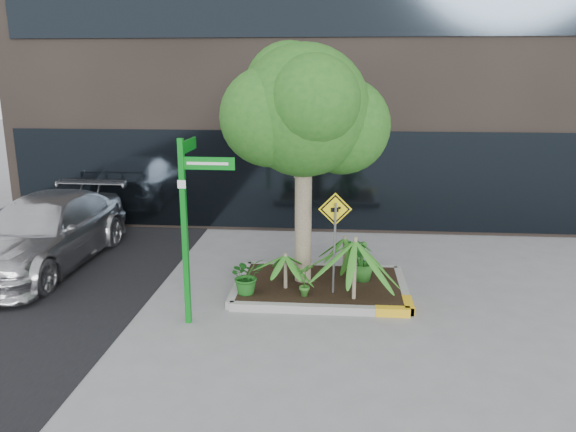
# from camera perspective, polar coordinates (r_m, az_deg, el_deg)

# --- Properties ---
(ground) EXTENTS (80.00, 80.00, 0.00)m
(ground) POSITION_cam_1_polar(r_m,az_deg,el_deg) (10.86, 2.19, -8.08)
(ground) COLOR gray
(ground) RESTS_ON ground
(planter) EXTENTS (3.35, 2.36, 0.15)m
(planter) POSITION_cam_1_polar(r_m,az_deg,el_deg) (11.07, 3.46, -7.08)
(planter) COLOR #9E9E99
(planter) RESTS_ON ground
(tree) EXTENTS (3.16, 2.80, 4.74)m
(tree) POSITION_cam_1_polar(r_m,az_deg,el_deg) (10.53, 1.62, 10.64)
(tree) COLOR tan
(tree) RESTS_ON ground
(palm_front) EXTENTS (1.32, 1.32, 1.46)m
(palm_front) POSITION_cam_1_polar(r_m,az_deg,el_deg) (10.03, 6.87, -2.53)
(palm_front) COLOR tan
(palm_front) RESTS_ON ground
(palm_left) EXTENTS (0.78, 0.78, 0.86)m
(palm_left) POSITION_cam_1_polar(r_m,az_deg,el_deg) (10.60, -0.26, -4.05)
(palm_left) COLOR tan
(palm_left) RESTS_ON ground
(palm_back) EXTENTS (0.84, 0.84, 0.93)m
(palm_back) POSITION_cam_1_polar(r_m,az_deg,el_deg) (11.59, 5.79, -2.24)
(palm_back) COLOR tan
(palm_back) RESTS_ON ground
(parked_car) EXTENTS (2.30, 5.30, 1.52)m
(parked_car) POSITION_cam_1_polar(r_m,az_deg,el_deg) (13.37, -23.61, -1.54)
(parked_car) COLOR #BABABF
(parked_car) RESTS_ON ground
(shrub_a) EXTENTS (0.86, 0.86, 0.70)m
(shrub_a) POSITION_cam_1_polar(r_m,az_deg,el_deg) (10.47, -4.21, -6.03)
(shrub_a) COLOR #1B5F1B
(shrub_a) RESTS_ON planter
(shrub_b) EXTENTS (0.57, 0.57, 0.84)m
(shrub_b) POSITION_cam_1_polar(r_m,az_deg,el_deg) (11.17, 7.57, -4.43)
(shrub_b) COLOR #235F1C
(shrub_b) RESTS_ON planter
(shrub_c) EXTENTS (0.46, 0.46, 0.63)m
(shrub_c) POSITION_cam_1_polar(r_m,az_deg,el_deg) (10.34, 1.73, -6.46)
(shrub_c) COLOR #317223
(shrub_c) RESTS_ON planter
(shrub_d) EXTENTS (0.50, 0.50, 0.80)m
(shrub_d) POSITION_cam_1_polar(r_m,az_deg,el_deg) (11.27, 7.00, -4.36)
(shrub_d) COLOR #1C611D
(shrub_d) RESTS_ON planter
(street_sign_post) EXTENTS (0.93, 0.92, 3.14)m
(street_sign_post) POSITION_cam_1_polar(r_m,az_deg,el_deg) (9.31, -10.08, 0.47)
(street_sign_post) COLOR #0C841B
(street_sign_post) RESTS_ON ground
(cattle_sign) EXTENTS (0.60, 0.29, 1.94)m
(cattle_sign) POSITION_cam_1_polar(r_m,az_deg,el_deg) (10.06, 4.78, -1.13)
(cattle_sign) COLOR slate
(cattle_sign) RESTS_ON ground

